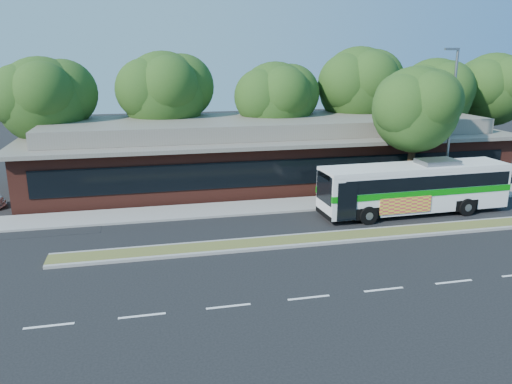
{
  "coord_description": "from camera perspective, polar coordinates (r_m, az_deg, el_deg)",
  "views": [
    {
      "loc": [
        -8.6,
        -20.83,
        8.57
      ],
      "look_at": [
        -3.23,
        2.74,
        2.0
      ],
      "focal_mm": 35.0,
      "sensor_mm": 36.0,
      "label": 1
    }
  ],
  "objects": [
    {
      "name": "tree_bg_b",
      "position": [
        37.11,
        -9.84,
        11.24
      ],
      "size": [
        6.69,
        6.0,
        9.0
      ],
      "color": "black",
      "rests_on": "ground"
    },
    {
      "name": "transit_bus",
      "position": [
        29.21,
        17.72,
        0.84
      ],
      "size": [
        10.88,
        2.78,
        3.03
      ],
      "rotation": [
        0.0,
        0.0,
        0.03
      ],
      "color": "white",
      "rests_on": "ground"
    },
    {
      "name": "tree_bg_e",
      "position": [
        42.8,
        20.1,
        10.52
      ],
      "size": [
        6.47,
        5.8,
        8.5
      ],
      "color": "black",
      "rests_on": "ground"
    },
    {
      "name": "sidewalk",
      "position": [
        29.8,
        4.51,
        -1.44
      ],
      "size": [
        44.0,
        2.6,
        0.12
      ],
      "primitive_type": "cube",
      "color": "gray",
      "rests_on": "ground"
    },
    {
      "name": "lamp_post",
      "position": [
        32.61,
        21.33,
        7.72
      ],
      "size": [
        0.93,
        0.18,
        9.07
      ],
      "color": "slate",
      "rests_on": "ground"
    },
    {
      "name": "median_strip",
      "position": [
        24.61,
        8.51,
        -5.17
      ],
      "size": [
        26.0,
        1.1,
        0.15
      ],
      "primitive_type": "cube",
      "color": "#535B26",
      "rests_on": "ground"
    },
    {
      "name": "tree_bg_f",
      "position": [
        47.08,
        25.76,
        10.68
      ],
      "size": [
        6.69,
        6.0,
        8.92
      ],
      "color": "black",
      "rests_on": "ground"
    },
    {
      "name": "tree_bg_c",
      "position": [
        37.45,
        2.76,
        10.63
      ],
      "size": [
        6.24,
        5.6,
        8.26
      ],
      "color": "black",
      "rests_on": "ground"
    },
    {
      "name": "tree_bg_a",
      "position": [
        36.57,
        -22.55,
        9.83
      ],
      "size": [
        6.47,
        5.8,
        8.63
      ],
      "color": "black",
      "rests_on": "ground"
    },
    {
      "name": "ground",
      "position": [
        24.11,
        9.02,
        -5.81
      ],
      "size": [
        120.0,
        120.0,
        0.0
      ],
      "primitive_type": "plane",
      "color": "black",
      "rests_on": "ground"
    },
    {
      "name": "tree_bg_d",
      "position": [
        40.78,
        12.17,
        11.85
      ],
      "size": [
        6.91,
        6.2,
        9.37
      ],
      "color": "black",
      "rests_on": "ground"
    },
    {
      "name": "sidewalk_tree",
      "position": [
        31.78,
        18.23,
        9.18
      ],
      "size": [
        5.67,
        5.09,
        8.07
      ],
      "color": "black",
      "rests_on": "ground"
    },
    {
      "name": "plaza_building",
      "position": [
        35.49,
        1.42,
        4.75
      ],
      "size": [
        33.2,
        11.2,
        4.45
      ],
      "color": "#54231A",
      "rests_on": "ground"
    }
  ]
}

